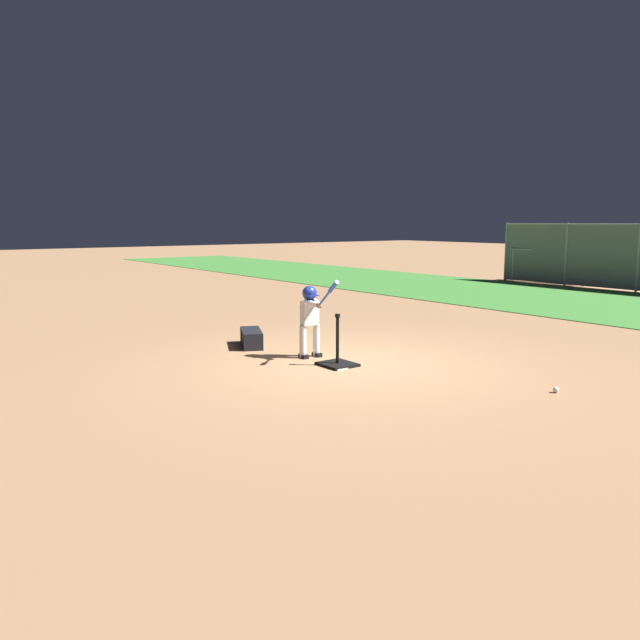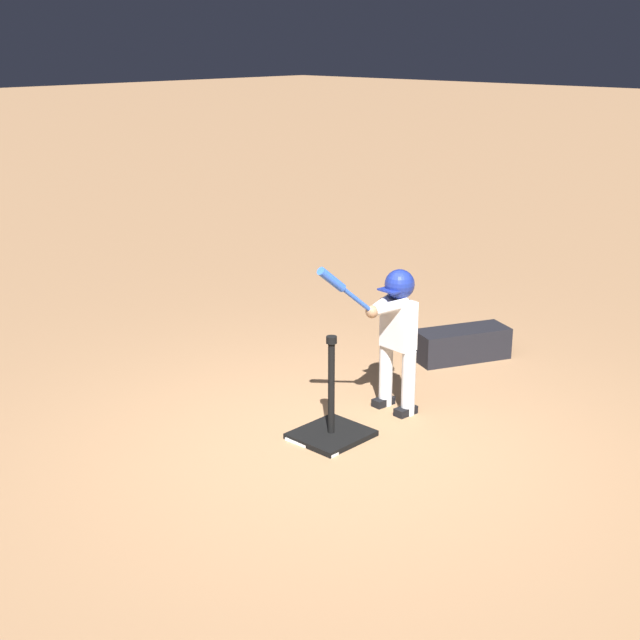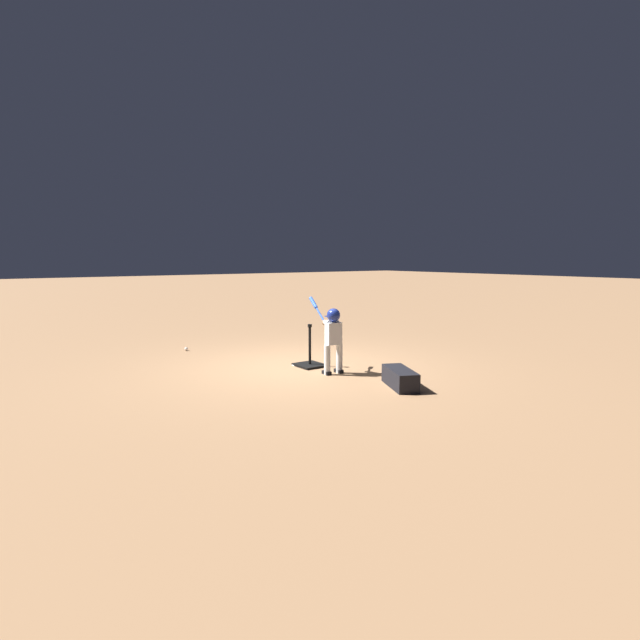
% 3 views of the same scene
% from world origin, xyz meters
% --- Properties ---
extents(ground_plane, '(90.00, 90.00, 0.00)m').
position_xyz_m(ground_plane, '(0.00, 0.00, 0.00)').
color(ground_plane, '#99704C').
extents(home_plate, '(0.46, 0.46, 0.02)m').
position_xyz_m(home_plate, '(-0.06, -0.19, 0.01)').
color(home_plate, white).
rests_on(home_plate, ground_plane).
extents(batting_tee, '(0.51, 0.46, 0.77)m').
position_xyz_m(batting_tee, '(-0.09, -0.20, 0.09)').
color(batting_tee, black).
rests_on(batting_tee, ground_plane).
extents(batter_child, '(0.91, 0.36, 1.26)m').
position_xyz_m(batter_child, '(-0.78, -0.18, 0.71)').
color(batter_child, silver).
rests_on(batter_child, ground_plane).
extents(equipment_bag, '(0.90, 0.65, 0.28)m').
position_xyz_m(equipment_bag, '(-2.10, -0.47, 0.14)').
color(equipment_bag, black).
rests_on(equipment_bag, ground_plane).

